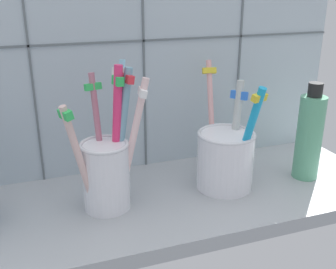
{
  "coord_description": "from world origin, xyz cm",
  "views": [
    {
      "loc": [
        -16.64,
        -46.87,
        29.95
      ],
      "look_at": [
        0.0,
        0.19,
        11.05
      ],
      "focal_mm": 43.35,
      "sensor_mm": 36.0,
      "label": 1
    }
  ],
  "objects": [
    {
      "name": "soap_bottle",
      "position": [
        21.62,
        -1.23,
        8.64
      ],
      "size": [
        3.79,
        3.79,
        14.61
      ],
      "color": "#5DAA82",
      "rests_on": "counter_slab"
    },
    {
      "name": "tile_wall_back",
      "position": [
        -0.0,
        12.0,
        22.5
      ],
      "size": [
        64.0,
        2.2,
        45.0
      ],
      "color": "#B2C1CC",
      "rests_on": "ground"
    },
    {
      "name": "toothbrush_cup_right",
      "position": [
        8.68,
        0.23,
        6.66
      ],
      "size": [
        8.14,
        13.75,
        17.14
      ],
      "color": "white",
      "rests_on": "counter_slab"
    },
    {
      "name": "toothbrush_cup_left",
      "position": [
        -8.27,
        0.24,
        7.79
      ],
      "size": [
        11.17,
        7.06,
        18.87
      ],
      "color": "white",
      "rests_on": "counter_slab"
    },
    {
      "name": "counter_slab",
      "position": [
        0.0,
        0.0,
        1.0
      ],
      "size": [
        64.0,
        22.0,
        2.0
      ],
      "primitive_type": "cube",
      "color": "#9EA3A8",
      "rests_on": "ground"
    }
  ]
}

